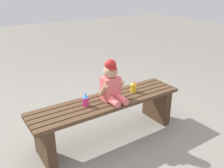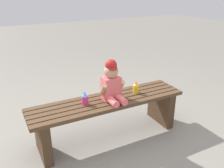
{
  "view_description": "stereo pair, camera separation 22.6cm",
  "coord_description": "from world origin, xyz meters",
  "px_view_note": "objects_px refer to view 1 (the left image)",
  "views": [
    {
      "loc": [
        -1.14,
        -1.79,
        1.48
      ],
      "look_at": [
        0.02,
        -0.05,
        0.61
      ],
      "focal_mm": 38.77,
      "sensor_mm": 36.0,
      "label": 1
    },
    {
      "loc": [
        -0.94,
        -1.9,
        1.48
      ],
      "look_at": [
        0.02,
        -0.05,
        0.61
      ],
      "focal_mm": 38.77,
      "sensor_mm": 36.0,
      "label": 2
    }
  ],
  "objects_px": {
    "child_figure": "(111,83)",
    "park_bench": "(108,112)",
    "sippy_cup_right": "(133,87)",
    "sippy_cup_left": "(86,100)"
  },
  "relations": [
    {
      "from": "park_bench",
      "to": "sippy_cup_right",
      "type": "bearing_deg",
      "value": 1.94
    },
    {
      "from": "child_figure",
      "to": "sippy_cup_left",
      "type": "distance_m",
      "value": 0.29
    },
    {
      "from": "child_figure",
      "to": "sippy_cup_right",
      "type": "height_order",
      "value": "child_figure"
    },
    {
      "from": "sippy_cup_left",
      "to": "sippy_cup_right",
      "type": "bearing_deg",
      "value": 0.0
    },
    {
      "from": "park_bench",
      "to": "child_figure",
      "type": "relative_size",
      "value": 3.86
    },
    {
      "from": "park_bench",
      "to": "child_figure",
      "type": "bearing_deg",
      "value": -22.88
    },
    {
      "from": "child_figure",
      "to": "sippy_cup_right",
      "type": "relative_size",
      "value": 3.26
    },
    {
      "from": "park_bench",
      "to": "sippy_cup_left",
      "type": "height_order",
      "value": "sippy_cup_left"
    },
    {
      "from": "child_figure",
      "to": "park_bench",
      "type": "bearing_deg",
      "value": 157.12
    },
    {
      "from": "sippy_cup_left",
      "to": "sippy_cup_right",
      "type": "xyz_separation_m",
      "value": [
        0.56,
        0.0,
        0.0
      ]
    }
  ]
}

